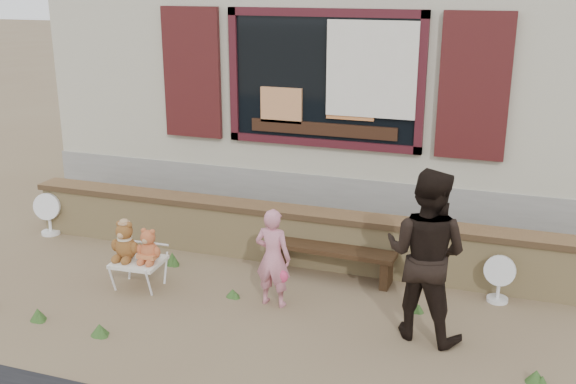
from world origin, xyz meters
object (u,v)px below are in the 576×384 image
at_px(child, 273,258).
at_px(adult, 426,255).
at_px(folding_chair, 139,263).
at_px(teddy_bear_right, 149,245).
at_px(bench, 332,255).
at_px(teddy_bear_left, 125,240).

distance_m(child, adult, 1.58).
bearing_deg(adult, child, 9.13).
xyz_separation_m(folding_chair, teddy_bear_right, (0.14, 0.01, 0.22)).
distance_m(teddy_bear_right, adult, 2.95).
bearing_deg(bench, adult, -36.96).
xyz_separation_m(bench, adult, (1.15, -0.96, 0.55)).
height_order(folding_chair, child, child).
distance_m(folding_chair, teddy_bear_left, 0.29).
distance_m(folding_chair, adult, 3.12).
bearing_deg(folding_chair, adult, -3.48).
relative_size(bench, child, 1.38).
bearing_deg(teddy_bear_right, teddy_bear_left, 180.00).
height_order(teddy_bear_left, child, child).
xyz_separation_m(teddy_bear_right, adult, (2.94, -0.04, 0.31)).
bearing_deg(bench, teddy_bear_right, -149.98).
relative_size(bench, teddy_bear_left, 3.26).
relative_size(folding_chair, child, 0.51).
xyz_separation_m(folding_chair, child, (1.53, 0.09, 0.24)).
bearing_deg(teddy_bear_right, folding_chair, 180.00).
xyz_separation_m(bench, child, (-0.40, -0.83, 0.26)).
relative_size(bench, folding_chair, 2.69).
distance_m(bench, teddy_bear_right, 2.03).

